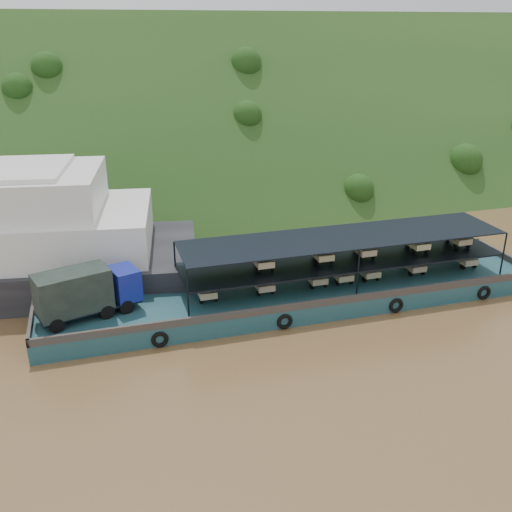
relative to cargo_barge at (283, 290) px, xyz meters
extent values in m
plane|color=brown|center=(0.49, -1.47, -1.09)|extent=(160.00, 160.00, 0.00)
cube|color=#193914|center=(0.49, 34.53, -1.09)|extent=(140.00, 39.60, 39.60)
cube|color=#16444E|center=(0.94, 0.06, -0.49)|extent=(35.00, 7.00, 1.20)
cube|color=#592D19|center=(0.94, 3.46, 0.36)|extent=(35.00, 0.20, 0.50)
cube|color=#592D19|center=(0.94, -3.34, 0.36)|extent=(35.00, 0.20, 0.50)
cube|color=#592D19|center=(18.34, 0.06, 0.36)|extent=(0.20, 7.00, 0.50)
cube|color=#592D19|center=(-16.46, 0.06, 0.36)|extent=(0.20, 7.00, 0.50)
torus|color=black|center=(-9.06, -3.49, -0.54)|extent=(1.06, 0.26, 1.06)
torus|color=black|center=(-1.06, -3.49, -0.54)|extent=(1.06, 0.26, 1.06)
torus|color=black|center=(6.94, -3.49, -0.54)|extent=(1.06, 0.26, 1.06)
torus|color=black|center=(13.94, -3.49, -0.54)|extent=(1.06, 0.26, 1.06)
cylinder|color=black|center=(-14.93, -2.01, 0.56)|extent=(0.97, 0.58, 0.92)
cylinder|color=black|center=(-15.51, -0.18, 0.56)|extent=(0.97, 0.58, 0.92)
cylinder|color=black|center=(-11.96, -1.08, 0.56)|extent=(0.97, 0.58, 0.92)
cylinder|color=black|center=(-12.54, 0.76, 0.56)|extent=(0.97, 0.58, 0.92)
cylinder|color=black|center=(-10.74, -0.69, 0.56)|extent=(0.97, 0.58, 0.92)
cylinder|color=black|center=(-11.32, 1.14, 0.56)|extent=(0.97, 0.58, 0.92)
cube|color=black|center=(-12.95, -0.38, 0.70)|extent=(6.54, 3.79, 0.18)
cube|color=navy|center=(-10.68, 0.34, 1.75)|extent=(2.14, 2.56, 2.01)
cube|color=black|center=(-9.94, 0.57, 2.12)|extent=(0.60, 1.76, 0.82)
cube|color=black|center=(-13.82, -0.65, 2.03)|extent=(4.85, 3.42, 2.56)
cube|color=black|center=(4.44, 0.06, 1.77)|extent=(23.00, 5.00, 0.12)
cube|color=black|center=(4.44, 0.06, 3.41)|extent=(23.00, 5.00, 0.08)
cylinder|color=black|center=(-7.06, -2.44, 1.76)|extent=(0.12, 0.12, 3.30)
cylinder|color=black|center=(-7.06, 2.56, 1.76)|extent=(0.12, 0.12, 3.30)
cylinder|color=black|center=(4.44, -2.44, 1.76)|extent=(0.12, 0.12, 3.30)
cylinder|color=black|center=(4.44, 2.56, 1.76)|extent=(0.12, 0.12, 3.30)
cylinder|color=black|center=(15.94, -2.44, 1.76)|extent=(0.12, 0.12, 3.30)
cylinder|color=black|center=(15.94, 2.56, 1.76)|extent=(0.12, 0.12, 3.30)
cylinder|color=black|center=(-5.46, 1.11, 0.37)|extent=(0.12, 0.52, 0.52)
cylinder|color=black|center=(-5.96, -0.69, 0.37)|extent=(0.14, 0.52, 0.52)
cylinder|color=black|center=(-4.96, -0.69, 0.37)|extent=(0.14, 0.52, 0.52)
cube|color=beige|center=(-5.46, -0.34, 0.71)|extent=(1.15, 1.50, 0.44)
cube|color=#A80B22|center=(-5.46, 0.81, 0.89)|extent=(0.55, 0.80, 0.80)
cube|color=#A80B22|center=(-5.46, 0.61, 1.39)|extent=(0.50, 0.10, 0.10)
cylinder|color=black|center=(-1.48, 1.11, 0.37)|extent=(0.12, 0.52, 0.52)
cylinder|color=black|center=(-1.98, -0.69, 0.37)|extent=(0.14, 0.52, 0.52)
cylinder|color=black|center=(-0.98, -0.69, 0.37)|extent=(0.14, 0.52, 0.52)
cube|color=#C9B48E|center=(-1.48, -0.34, 0.71)|extent=(1.15, 1.50, 0.44)
cube|color=#BA120C|center=(-1.48, 0.81, 0.89)|extent=(0.55, 0.80, 0.80)
cube|color=#BA120C|center=(-1.48, 0.61, 1.39)|extent=(0.50, 0.10, 0.10)
cylinder|color=black|center=(2.37, 1.11, 0.37)|extent=(0.12, 0.52, 0.52)
cylinder|color=black|center=(1.87, -0.69, 0.37)|extent=(0.14, 0.52, 0.52)
cylinder|color=black|center=(2.87, -0.69, 0.37)|extent=(0.14, 0.52, 0.52)
cube|color=tan|center=(2.37, -0.34, 0.71)|extent=(1.15, 1.50, 0.44)
cube|color=#AA0B0C|center=(2.37, 0.81, 0.89)|extent=(0.55, 0.80, 0.80)
cube|color=#AA0B0C|center=(2.37, 0.61, 1.39)|extent=(0.50, 0.10, 0.10)
cylinder|color=black|center=(6.42, 1.11, 0.37)|extent=(0.12, 0.52, 0.52)
cylinder|color=black|center=(5.92, -0.69, 0.37)|extent=(0.14, 0.52, 0.52)
cylinder|color=black|center=(6.92, -0.69, 0.37)|extent=(0.14, 0.52, 0.52)
cube|color=#C1BB88|center=(6.42, -0.34, 0.71)|extent=(1.15, 1.50, 0.44)
cube|color=red|center=(6.42, 0.81, 0.89)|extent=(0.55, 0.80, 0.80)
cube|color=red|center=(6.42, 0.61, 1.39)|extent=(0.50, 0.10, 0.10)
cylinder|color=black|center=(10.10, 1.11, 0.37)|extent=(0.12, 0.52, 0.52)
cylinder|color=black|center=(9.60, -0.69, 0.37)|extent=(0.14, 0.52, 0.52)
cylinder|color=black|center=(10.60, -0.69, 0.37)|extent=(0.14, 0.52, 0.52)
cube|color=tan|center=(10.10, -0.34, 0.71)|extent=(1.15, 1.50, 0.44)
cube|color=#AE140B|center=(10.10, 0.81, 0.89)|extent=(0.55, 0.80, 0.80)
cube|color=#AE140B|center=(10.10, 0.61, 1.39)|extent=(0.50, 0.10, 0.10)
cylinder|color=black|center=(14.50, 1.11, 0.37)|extent=(0.12, 0.52, 0.52)
cylinder|color=black|center=(14.00, -0.69, 0.37)|extent=(0.14, 0.52, 0.52)
cylinder|color=black|center=(15.00, -0.69, 0.37)|extent=(0.14, 0.52, 0.52)
cube|color=beige|center=(14.50, -0.34, 0.71)|extent=(1.15, 1.50, 0.44)
cube|color=red|center=(14.50, 0.81, 0.89)|extent=(0.55, 0.80, 0.80)
cube|color=red|center=(14.50, 0.61, 1.39)|extent=(0.50, 0.10, 0.10)
cylinder|color=black|center=(4.32, 1.11, 0.37)|extent=(0.12, 0.52, 0.52)
cylinder|color=black|center=(3.82, -0.69, 0.37)|extent=(0.14, 0.52, 0.52)
cylinder|color=black|center=(4.82, -0.69, 0.37)|extent=(0.14, 0.52, 0.52)
cube|color=#C1BB88|center=(4.32, -0.34, 0.71)|extent=(1.15, 1.50, 0.44)
cube|color=red|center=(4.32, 0.81, 0.89)|extent=(0.55, 0.80, 0.80)
cube|color=red|center=(4.32, 0.61, 1.39)|extent=(0.50, 0.10, 0.10)
cylinder|color=black|center=(-1.54, 1.11, 2.09)|extent=(0.12, 0.52, 0.52)
cylinder|color=black|center=(-2.04, -0.69, 2.09)|extent=(0.14, 0.52, 0.52)
cylinder|color=black|center=(-1.04, -0.69, 2.09)|extent=(0.14, 0.52, 0.52)
cube|color=beige|center=(-1.54, -0.34, 2.43)|extent=(1.15, 1.50, 0.44)
cube|color=#193F9B|center=(-1.54, 0.81, 2.61)|extent=(0.55, 0.80, 0.80)
cube|color=#193F9B|center=(-1.54, 0.61, 3.11)|extent=(0.50, 0.10, 0.10)
cylinder|color=black|center=(2.75, 1.11, 2.09)|extent=(0.12, 0.52, 0.52)
cylinder|color=black|center=(2.25, -0.69, 2.09)|extent=(0.14, 0.52, 0.52)
cylinder|color=black|center=(3.25, -0.69, 2.09)|extent=(0.14, 0.52, 0.52)
cube|color=beige|center=(2.75, -0.34, 2.43)|extent=(1.15, 1.50, 0.44)
cube|color=#B00B19|center=(2.75, 0.81, 2.61)|extent=(0.55, 0.80, 0.80)
cube|color=#B00B19|center=(2.75, 0.61, 3.11)|extent=(0.50, 0.10, 0.10)
cylinder|color=black|center=(5.94, 1.11, 2.09)|extent=(0.12, 0.52, 0.52)
cylinder|color=black|center=(5.44, -0.69, 2.09)|extent=(0.14, 0.52, 0.52)
cylinder|color=black|center=(6.44, -0.69, 2.09)|extent=(0.14, 0.52, 0.52)
cube|color=beige|center=(5.94, -0.34, 2.43)|extent=(1.15, 1.50, 0.44)
cube|color=#CABD8E|center=(5.94, 0.81, 2.61)|extent=(0.55, 0.80, 0.80)
cube|color=#CABD8E|center=(5.94, 0.61, 3.11)|extent=(0.50, 0.10, 0.10)
cylinder|color=black|center=(10.21, 1.11, 2.09)|extent=(0.12, 0.52, 0.52)
cylinder|color=black|center=(9.71, -0.69, 2.09)|extent=(0.14, 0.52, 0.52)
cylinder|color=black|center=(10.71, -0.69, 2.09)|extent=(0.14, 0.52, 0.52)
cube|color=beige|center=(10.21, -0.34, 2.43)|extent=(1.15, 1.50, 0.44)
cube|color=#183C93|center=(10.21, 0.81, 2.61)|extent=(0.55, 0.80, 0.80)
cube|color=#183C93|center=(10.21, 0.61, 3.11)|extent=(0.50, 0.10, 0.10)
cylinder|color=black|center=(13.67, 1.11, 2.09)|extent=(0.12, 0.52, 0.52)
cylinder|color=black|center=(13.17, -0.69, 2.09)|extent=(0.14, 0.52, 0.52)
cylinder|color=black|center=(14.17, -0.69, 2.09)|extent=(0.14, 0.52, 0.52)
cube|color=tan|center=(13.67, -0.34, 2.43)|extent=(1.15, 1.50, 0.44)
cube|color=#C5BB8B|center=(13.67, 0.81, 2.61)|extent=(0.55, 0.80, 0.80)
cube|color=#C5BB8B|center=(13.67, 0.61, 3.11)|extent=(0.50, 0.10, 0.10)
camera|label=1|loc=(-11.97, -33.96, 17.09)|focal=40.00mm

